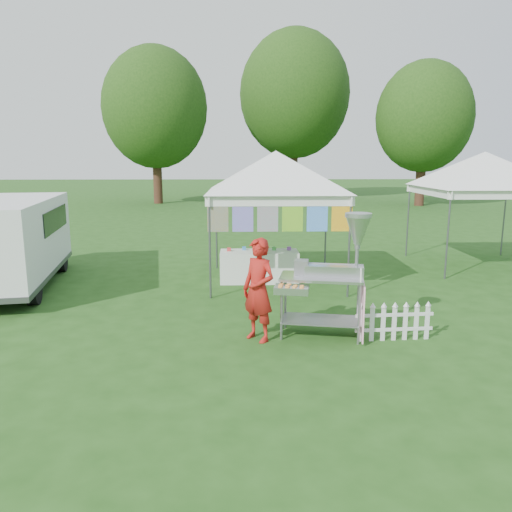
{
  "coord_description": "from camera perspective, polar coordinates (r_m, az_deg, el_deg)",
  "views": [
    {
      "loc": [
        -0.79,
        -7.87,
        2.84
      ],
      "look_at": [
        -0.52,
        0.96,
        1.1
      ],
      "focal_mm": 35.0,
      "sensor_mm": 36.0,
      "label": 1
    }
  ],
  "objects": [
    {
      "name": "vendor",
      "position": [
        7.8,
        0.3,
        -3.9
      ],
      "size": [
        0.7,
        0.7,
        1.63
      ],
      "primitive_type": "imported",
      "rotation": [
        0.0,
        0.0,
        -0.78
      ],
      "color": "#A81A14",
      "rests_on": "ground"
    },
    {
      "name": "tree_left",
      "position": [
        32.43,
        -11.47,
        16.24
      ],
      "size": [
        6.4,
        6.4,
        9.53
      ],
      "color": "#3C2315",
      "rests_on": "ground"
    },
    {
      "name": "donut_cart",
      "position": [
        7.93,
        9.05,
        -1.07
      ],
      "size": [
        1.58,
        0.98,
        2.01
      ],
      "rotation": [
        0.0,
        0.0,
        -0.19
      ],
      "color": "gray",
      "rests_on": "ground"
    },
    {
      "name": "picket_fence",
      "position": [
        8.22,
        15.52,
        -7.38
      ],
      "size": [
        1.26,
        0.11,
        0.56
      ],
      "rotation": [
        0.0,
        0.0,
        0.07
      ],
      "color": "silver",
      "rests_on": "ground"
    },
    {
      "name": "canopy_right",
      "position": [
        14.33,
        24.74,
        10.75
      ],
      "size": [
        4.24,
        4.24,
        3.45
      ],
      "color": "#59595E",
      "rests_on": "ground"
    },
    {
      "name": "ground",
      "position": [
        8.41,
        3.79,
        -8.63
      ],
      "size": [
        120.0,
        120.0,
        0.0
      ],
      "primitive_type": "plane",
      "color": "#204914",
      "rests_on": "ground"
    },
    {
      "name": "display_table",
      "position": [
        11.61,
        0.37,
        -1.18
      ],
      "size": [
        1.8,
        0.7,
        0.72
      ],
      "primitive_type": "cube",
      "color": "white",
      "rests_on": "ground"
    },
    {
      "name": "canopy_main",
      "position": [
        11.39,
        2.27,
        11.88
      ],
      "size": [
        4.24,
        4.24,
        3.45
      ],
      "color": "#59595E",
      "rests_on": "ground"
    },
    {
      "name": "tree_mid",
      "position": [
        36.32,
        4.44,
        17.92
      ],
      "size": [
        7.6,
        7.6,
        11.52
      ],
      "color": "#3C2315",
      "rests_on": "ground"
    },
    {
      "name": "tree_right",
      "position": [
        31.85,
        18.68,
        14.81
      ],
      "size": [
        5.6,
        5.6,
        8.42
      ],
      "color": "#3C2315",
      "rests_on": "ground"
    },
    {
      "name": "cargo_van",
      "position": [
        12.33,
        -26.42,
        1.63
      ],
      "size": [
        2.61,
        4.93,
        1.95
      ],
      "rotation": [
        0.0,
        0.0,
        0.16
      ],
      "color": "silver",
      "rests_on": "ground"
    }
  ]
}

